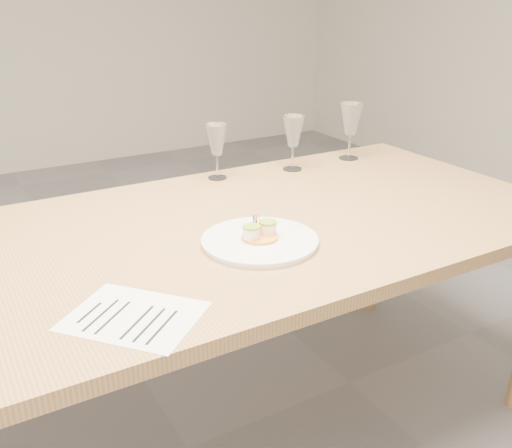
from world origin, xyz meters
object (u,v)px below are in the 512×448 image
dining_table (177,259)px  recipe_sheet (134,316)px  wine_glass_1 (217,141)px  wine_glass_2 (293,132)px  wine_glass_3 (351,120)px  dinner_plate (260,240)px

dining_table → recipe_sheet: (-0.24, -0.34, 0.07)m
wine_glass_1 → wine_glass_2: wine_glass_2 is taller
dining_table → wine_glass_3: (0.91, 0.38, 0.22)m
recipe_sheet → wine_glass_2: 1.13m
wine_glass_2 → dinner_plate: bearing=-130.8°
dining_table → wine_glass_1: wine_glass_1 is taller
wine_glass_3 → dinner_plate: bearing=-143.8°
dining_table → wine_glass_1: bearing=50.8°
wine_glass_1 → wine_glass_2: bearing=-8.8°
wine_glass_3 → wine_glass_2: bearing=-177.6°
wine_glass_1 → wine_glass_3: bearing=-3.4°
wine_glass_2 → wine_glass_3: wine_glass_3 is taller
recipe_sheet → wine_glass_3: wine_glass_3 is taller
dining_table → wine_glass_2: wine_glass_2 is taller
wine_glass_3 → recipe_sheet: bearing=-147.9°
recipe_sheet → wine_glass_1: 0.96m
dinner_plate → wine_glass_3: wine_glass_3 is taller
dinner_plate → wine_glass_3: 0.92m
dinner_plate → recipe_sheet: bearing=-156.1°
dining_table → wine_glass_2: size_ratio=11.78×
dining_table → wine_glass_3: size_ratio=10.85×
dining_table → wine_glass_1: 0.57m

